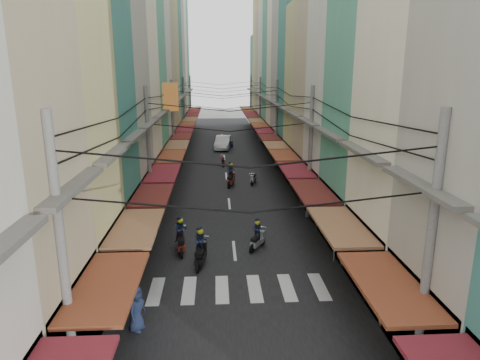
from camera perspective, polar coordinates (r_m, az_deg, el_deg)
name	(u,v)px	position (r m, az deg, el deg)	size (l,w,h in m)	color
ground	(233,236)	(24.27, -0.98, -7.50)	(160.00, 160.00, 0.00)	slate
road	(225,162)	(43.45, -2.05, 2.44)	(10.00, 80.00, 0.02)	black
sidewalk_left	(160,162)	(43.80, -10.59, 2.32)	(3.00, 80.00, 0.06)	slate
sidewalk_right	(288,161)	(44.06, 6.44, 2.55)	(3.00, 80.00, 0.06)	slate
crosswalk	(238,289)	(18.83, -0.22, -14.29)	(7.55, 2.40, 0.01)	silver
building_row_left	(134,61)	(39.68, -13.99, 15.09)	(7.80, 67.67, 23.70)	silver
building_row_right	(314,66)	(39.91, 9.78, 14.77)	(7.80, 68.98, 22.59)	#397E74
utility_poles	(225,99)	(37.59, -1.97, 10.68)	(10.20, 66.13, 8.20)	gray
white_car	(223,149)	(50.61, -2.28, 4.15)	(5.48, 2.15, 1.93)	white
bicycle	(344,230)	(25.82, 13.69, -6.54)	(0.57, 1.52, 1.05)	black
moving_scooters	(222,203)	(28.37, -2.48, -3.02)	(5.30, 33.28, 1.99)	black
parked_scooters	(322,250)	(21.69, 10.85, -9.19)	(12.44, 14.52, 1.00)	black
pedestrians	(169,213)	(25.08, -9.39, -4.41)	(12.60, 20.65, 2.25)	black
market_umbrella	(401,247)	(19.36, 20.73, -8.36)	(2.03, 2.03, 2.14)	#B2B2B7
traffic_sign	(335,222)	(21.00, 12.61, -5.48)	(0.10, 0.62, 2.82)	gray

